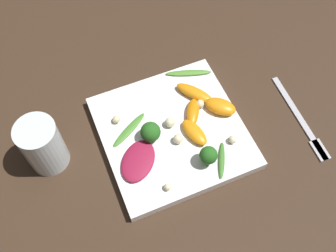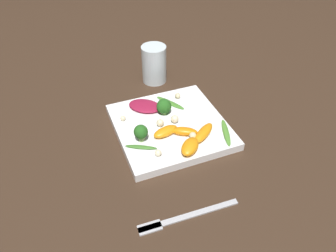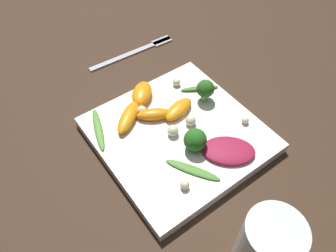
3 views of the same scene
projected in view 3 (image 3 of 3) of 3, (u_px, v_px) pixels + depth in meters
ground_plane at (178, 138)px, 0.55m from camera, size 2.40×2.40×0.00m
plate at (178, 135)px, 0.54m from camera, size 0.25×0.25×0.02m
drinking_glass at (266, 248)px, 0.38m from camera, size 0.07×0.07×0.11m
fork at (141, 49)px, 0.70m from camera, size 0.19×0.02×0.01m
radicchio_leaf_0 at (228, 150)px, 0.50m from camera, size 0.10×0.09×0.01m
orange_segment_0 at (178, 109)px, 0.55m from camera, size 0.07×0.04×0.02m
orange_segment_1 at (128, 117)px, 0.54m from camera, size 0.08×0.07×0.02m
orange_segment_2 at (142, 94)px, 0.57m from camera, size 0.06×0.06×0.02m
orange_segment_3 at (154, 114)px, 0.55m from camera, size 0.06×0.05×0.02m
broccoli_floret_0 at (197, 139)px, 0.50m from camera, size 0.04×0.04×0.04m
broccoli_floret_1 at (205, 89)px, 0.56m from camera, size 0.03×0.03×0.04m
arugula_sprig_0 at (98, 129)px, 0.53m from camera, size 0.04×0.09×0.01m
arugula_sprig_1 at (199, 88)px, 0.59m from camera, size 0.07×0.04×0.01m
arugula_sprig_2 at (192, 170)px, 0.48m from camera, size 0.06×0.08×0.00m
macadamia_nut_0 at (142, 110)px, 0.55m from camera, size 0.02×0.02×0.02m
macadamia_nut_1 at (245, 120)px, 0.54m from camera, size 0.01×0.01×0.01m
macadamia_nut_2 at (185, 185)px, 0.46m from camera, size 0.01×0.01×0.01m
macadamia_nut_3 at (173, 131)px, 0.52m from camera, size 0.02×0.02×0.02m
macadamia_nut_4 at (192, 122)px, 0.54m from camera, size 0.02×0.02×0.02m
macadamia_nut_5 at (176, 82)px, 0.60m from camera, size 0.01×0.01×0.01m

